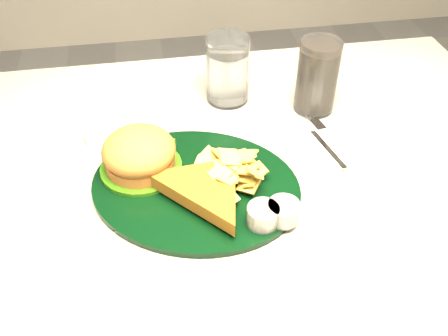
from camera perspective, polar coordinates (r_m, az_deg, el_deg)
The scene contains 7 objects.
table at distance 1.12m, azimuth -1.22°, elevation -15.13°, with size 1.20×0.80×0.75m, color #A09C90, non-canonical shape.
dinner_plate at distance 0.78m, azimuth -3.35°, elevation -0.42°, with size 0.34×0.28×0.08m, color black, non-canonical shape.
water_glass at distance 0.97m, azimuth 0.42°, elevation 11.15°, with size 0.08×0.08×0.13m, color white.
cola_glass at distance 0.96m, azimuth 10.60°, elevation 10.22°, with size 0.08×0.08×0.14m, color black.
fork_napkin at distance 0.89m, azimuth 11.61°, elevation 2.44°, with size 0.11×0.15×0.01m, color white, non-canonical shape.
spoon at distance 0.78m, azimuth -12.68°, elevation -4.43°, with size 0.04×0.14×0.01m, color silver, non-canonical shape.
ramekin at distance 0.91m, azimuth -14.37°, elevation 3.55°, with size 0.04×0.04×0.03m, color white.
Camera 1 is at (-0.08, -0.61, 1.30)m, focal length 40.00 mm.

